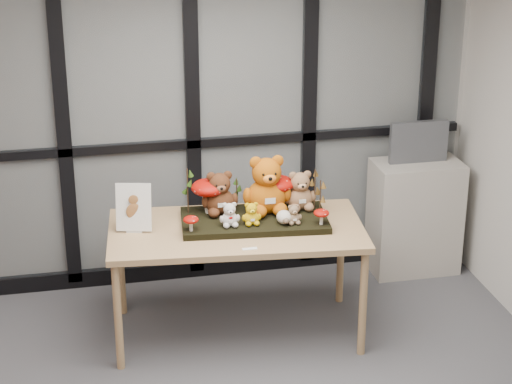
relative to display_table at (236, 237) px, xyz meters
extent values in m
plane|color=beige|center=(-0.59, 0.93, 0.70)|extent=(5.00, 0.00, 5.00)
cube|color=#2D383F|center=(-0.59, 0.90, 0.70)|extent=(4.90, 0.02, 2.70)
cube|color=black|center=(-0.59, 0.90, -0.64)|extent=(4.90, 0.06, 0.12)
cube|color=black|center=(-0.59, 0.90, 0.35)|extent=(4.90, 0.06, 0.06)
cube|color=black|center=(-1.04, 0.90, 0.70)|extent=(0.10, 0.06, 2.70)
cube|color=black|center=(-0.14, 0.90, 0.70)|extent=(0.10, 0.06, 2.70)
cube|color=black|center=(0.71, 0.90, 0.70)|extent=(0.10, 0.06, 2.70)
cube|color=black|center=(1.61, 0.90, 0.70)|extent=(0.10, 0.06, 2.70)
cube|color=tan|center=(0.00, 0.00, 0.05)|extent=(1.70, 0.97, 0.04)
cylinder|color=tan|center=(-0.80, -0.28, -0.34)|extent=(0.05, 0.05, 0.72)
cylinder|color=tan|center=(-0.73, 0.43, -0.34)|extent=(0.05, 0.05, 0.72)
cylinder|color=tan|center=(0.73, -0.43, -0.34)|extent=(0.05, 0.05, 0.72)
cylinder|color=tan|center=(0.80, 0.28, -0.34)|extent=(0.05, 0.05, 0.72)
cube|color=black|center=(0.13, 0.05, 0.09)|extent=(0.98, 0.56, 0.04)
cube|color=silver|center=(-0.64, 0.08, 0.07)|extent=(0.11, 0.08, 0.01)
cube|color=white|center=(-0.64, 0.08, 0.23)|extent=(0.23, 0.11, 0.31)
ellipsoid|color=brown|center=(-0.64, 0.08, 0.20)|extent=(0.10, 0.01, 0.11)
ellipsoid|color=brown|center=(-0.64, 0.08, 0.28)|extent=(0.06, 0.01, 0.06)
cube|color=white|center=(0.02, -0.33, 0.07)|extent=(0.09, 0.03, 0.00)
cube|color=#AAA297|center=(1.49, 0.67, -0.27)|extent=(0.65, 0.38, 0.86)
cube|color=#4A4C52|center=(1.49, 0.69, 0.32)|extent=(0.44, 0.05, 0.31)
cube|color=black|center=(1.49, 0.67, 0.32)|extent=(0.39, 0.00, 0.25)
camera|label=1|loc=(-1.00, -5.33, 2.46)|focal=65.00mm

